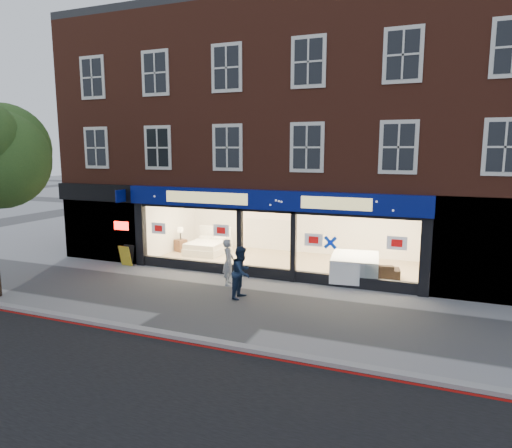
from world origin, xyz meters
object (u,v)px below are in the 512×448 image
Objects in this scene: pedestrian_grey at (228,262)px; display_bed at (208,246)px; a_board at (127,255)px; pedestrian_blue at (242,272)px; sofa at (372,271)px; mattress_stack at (355,267)px.

display_bed is at bearing 25.03° from pedestrian_grey.
a_board is at bearing 68.62° from pedestrian_grey.
pedestrian_blue is (1.02, -1.18, 0.03)m from pedestrian_grey.
pedestrian_blue is (-3.63, -3.55, 0.47)m from sofa.
pedestrian_grey reaches higher than a_board.
pedestrian_blue reaches higher than sofa.
pedestrian_blue is (3.84, -4.97, 0.44)m from display_bed.
pedestrian_grey is (-4.05, -2.18, 0.30)m from mattress_stack.
a_board is 0.52× the size of pedestrian_grey.
pedestrian_grey is at bearing -54.72° from display_bed.
display_bed is 7.05m from mattress_stack.
display_bed is at bearing 166.75° from mattress_stack.
mattress_stack reaches higher than sofa.
sofa is 5.10m from pedestrian_blue.
display_bed is 1.03× the size of sofa.
pedestrian_grey is 0.96× the size of pedestrian_blue.
a_board is at bearing -0.31° from sofa.
display_bed reaches higher than a_board.
a_board is (-9.70, -1.50, 0.04)m from sofa.
mattress_stack is 2.68× the size of a_board.
pedestrian_blue reaches higher than display_bed.
mattress_stack is 1.34× the size of pedestrian_blue.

